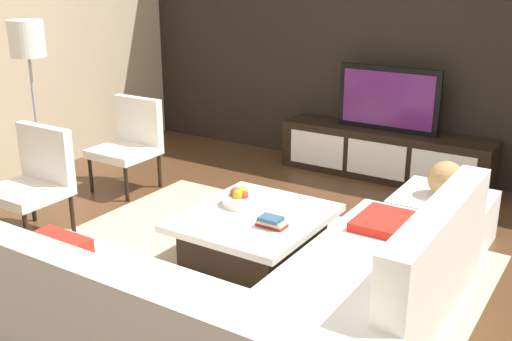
% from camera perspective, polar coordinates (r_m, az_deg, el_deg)
% --- Properties ---
extents(ground_plane, '(14.00, 14.00, 0.00)m').
position_cam_1_polar(ground_plane, '(4.37, 0.25, -9.46)').
color(ground_plane, '#4C301C').
extents(feature_wall_back, '(6.40, 0.12, 2.80)m').
position_cam_1_polar(feature_wall_back, '(6.34, 13.73, 12.19)').
color(feature_wall_back, black).
rests_on(feature_wall_back, ground).
extents(area_rug, '(3.16, 2.39, 0.01)m').
position_cam_1_polar(area_rug, '(4.42, -0.86, -9.08)').
color(area_rug, tan).
rests_on(area_rug, ground).
extents(media_console, '(2.14, 0.46, 0.50)m').
position_cam_1_polar(media_console, '(6.29, 12.01, 1.53)').
color(media_console, black).
rests_on(media_console, ground).
extents(television, '(1.03, 0.06, 0.64)m').
position_cam_1_polar(television, '(6.14, 12.36, 6.61)').
color(television, black).
rests_on(television, media_console).
extents(sectional_couch, '(2.30, 2.41, 0.82)m').
position_cam_1_polar(sectional_couch, '(3.38, -0.03, -13.06)').
color(sectional_couch, white).
rests_on(sectional_couch, ground).
extents(coffee_table, '(0.95, 1.06, 0.38)m').
position_cam_1_polar(coffee_table, '(4.41, -0.16, -6.30)').
color(coffee_table, black).
rests_on(coffee_table, ground).
extents(accent_chair_near, '(0.57, 0.52, 0.87)m').
position_cam_1_polar(accent_chair_near, '(5.10, -20.10, -0.46)').
color(accent_chair_near, black).
rests_on(accent_chair_near, ground).
extents(floor_lamp, '(0.31, 0.31, 1.62)m').
position_cam_1_polar(floor_lamp, '(5.82, -20.72, 10.56)').
color(floor_lamp, '#A5A5AA').
rests_on(floor_lamp, ground).
extents(ottoman, '(0.70, 0.70, 0.40)m').
position_cam_1_polar(ottoman, '(4.91, 17.11, -4.49)').
color(ottoman, white).
rests_on(ottoman, ground).
extents(fruit_bowl, '(0.28, 0.28, 0.13)m').
position_cam_1_polar(fruit_bowl, '(4.48, -1.45, -2.64)').
color(fruit_bowl, silver).
rests_on(fruit_bowl, coffee_table).
extents(accent_chair_far, '(0.55, 0.53, 0.87)m').
position_cam_1_polar(accent_chair_far, '(5.95, -11.76, 2.96)').
color(accent_chair_far, black).
rests_on(accent_chair_far, ground).
extents(decorative_ball, '(0.28, 0.28, 0.28)m').
position_cam_1_polar(decorative_ball, '(4.79, 17.49, -0.77)').
color(decorative_ball, '#AD8451').
rests_on(decorative_ball, ottoman).
extents(book_stack, '(0.20, 0.13, 0.08)m').
position_cam_1_polar(book_stack, '(4.12, 1.46, -4.87)').
color(book_stack, maroon).
rests_on(book_stack, coffee_table).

